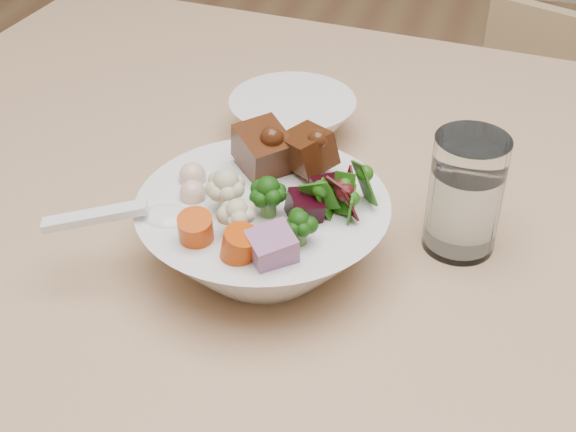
{
  "coord_description": "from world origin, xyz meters",
  "views": [
    {
      "loc": [
        -0.06,
        -0.54,
        1.31
      ],
      "look_at": [
        -0.22,
        0.01,
        0.89
      ],
      "focal_mm": 50.0,
      "sensor_mm": 36.0,
      "label": 1
    }
  ],
  "objects": [
    {
      "name": "food_bowl",
      "position": [
        -0.24,
        0.02,
        0.86
      ],
      "size": [
        0.23,
        0.23,
        0.12
      ],
      "color": "white",
      "rests_on": "dining_table"
    },
    {
      "name": "chair_far",
      "position": [
        0.03,
        0.73,
        0.44
      ],
      "size": [
        0.47,
        0.47,
        0.78
      ],
      "rotation": [
        0.0,
        0.0,
        -0.39
      ],
      "color": "tan",
      "rests_on": "ground"
    },
    {
      "name": "side_bowl",
      "position": [
        -0.28,
        0.25,
        0.85
      ],
      "size": [
        0.15,
        0.15,
        0.05
      ],
      "primitive_type": null,
      "color": "white",
      "rests_on": "dining_table"
    },
    {
      "name": "water_glass",
      "position": [
        -0.07,
        0.1,
        0.88
      ],
      "size": [
        0.07,
        0.07,
        0.12
      ],
      "color": "white",
      "rests_on": "dining_table"
    },
    {
      "name": "soup_spoon",
      "position": [
        -0.33,
        -0.03,
        0.89
      ],
      "size": [
        0.13,
        0.07,
        0.03
      ],
      "rotation": [
        0.0,
        0.0,
        0.38
      ],
      "color": "white",
      "rests_on": "food_bowl"
    }
  ]
}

